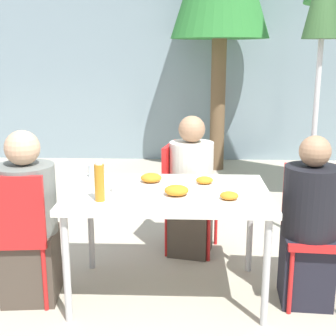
{
  "coord_description": "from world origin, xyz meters",
  "views": [
    {
      "loc": [
        0.11,
        -2.88,
        1.59
      ],
      "look_at": [
        0.0,
        0.0,
        0.88
      ],
      "focal_mm": 50.0,
      "sensor_mm": 36.0,
      "label": 1
    }
  ],
  "objects": [
    {
      "name": "ground_plane",
      "position": [
        0.0,
        0.0,
        0.0
      ],
      "size": [
        24.0,
        24.0,
        0.0
      ],
      "primitive_type": "plane",
      "color": "#B2A893"
    },
    {
      "name": "building_facade",
      "position": [
        0.0,
        4.19,
        1.5
      ],
      "size": [
        10.0,
        0.2,
        3.0
      ],
      "color": "gray",
      "rests_on": "ground"
    },
    {
      "name": "dining_table",
      "position": [
        0.0,
        0.0,
        0.67
      ],
      "size": [
        1.3,
        0.84,
        0.73
      ],
      "color": "silver",
      "rests_on": "ground"
    },
    {
      "name": "chair_left",
      "position": [
        -0.94,
        -0.17,
        0.52
      ],
      "size": [
        0.44,
        0.44,
        0.88
      ],
      "rotation": [
        0.0,
        0.0,
        0.1
      ],
      "color": "red",
      "rests_on": "ground"
    },
    {
      "name": "person_left",
      "position": [
        -0.9,
        -0.09,
        0.52
      ],
      "size": [
        0.38,
        0.38,
        1.13
      ],
      "rotation": [
        0.0,
        0.0,
        0.1
      ],
      "color": "#473D33",
      "rests_on": "ground"
    },
    {
      "name": "chair_right",
      "position": [
        0.95,
        0.01,
        0.52
      ],
      "size": [
        0.43,
        0.43,
        0.88
      ],
      "rotation": [
        0.0,
        0.0,
        3.07
      ],
      "color": "red",
      "rests_on": "ground"
    },
    {
      "name": "person_right",
      "position": [
        0.9,
        -0.07,
        0.51
      ],
      "size": [
        0.35,
        0.35,
        1.1
      ],
      "rotation": [
        0.0,
        0.0,
        3.07
      ],
      "color": "black",
      "rests_on": "ground"
    },
    {
      "name": "chair_far",
      "position": [
        0.09,
        0.74,
        0.52
      ],
      "size": [
        0.48,
        0.48,
        0.88
      ],
      "rotation": [
        0.0,
        0.0,
        -1.8
      ],
      "color": "red",
      "rests_on": "ground"
    },
    {
      "name": "person_far",
      "position": [
        0.16,
        0.67,
        0.53
      ],
      "size": [
        0.37,
        0.37,
        1.12
      ],
      "rotation": [
        0.0,
        0.0,
        -1.8
      ],
      "color": "#473D33",
      "rests_on": "ground"
    },
    {
      "name": "closed_umbrella",
      "position": [
        1.18,
        1.0,
        1.87
      ],
      "size": [
        0.36,
        0.36,
        2.45
      ],
      "color": "#333333",
      "rests_on": "ground"
    },
    {
      "name": "plate_0",
      "position": [
        0.24,
        0.13,
        0.75
      ],
      "size": [
        0.21,
        0.21,
        0.06
      ],
      "color": "white",
      "rests_on": "dining_table"
    },
    {
      "name": "plate_1",
      "position": [
        0.37,
        -0.21,
        0.75
      ],
      "size": [
        0.2,
        0.2,
        0.06
      ],
      "color": "white",
      "rests_on": "dining_table"
    },
    {
      "name": "plate_2",
      "position": [
        0.06,
        -0.14,
        0.75
      ],
      "size": [
        0.27,
        0.27,
        0.07
      ],
      "color": "white",
      "rests_on": "dining_table"
    },
    {
      "name": "plate_3",
      "position": [
        -0.12,
        0.16,
        0.75
      ],
      "size": [
        0.26,
        0.26,
        0.07
      ],
      "color": "white",
      "rests_on": "dining_table"
    },
    {
      "name": "bottle",
      "position": [
        -0.4,
        -0.23,
        0.84
      ],
      "size": [
        0.06,
        0.06,
        0.24
      ],
      "color": "#B7751E",
      "rests_on": "dining_table"
    },
    {
      "name": "drinking_cup",
      "position": [
        -0.54,
        0.32,
        0.77
      ],
      "size": [
        0.08,
        0.08,
        0.09
      ],
      "color": "silver",
      "rests_on": "dining_table"
    },
    {
      "name": "salad_bowl",
      "position": [
        -0.28,
        -0.02,
        0.75
      ],
      "size": [
        0.17,
        0.17,
        0.05
      ],
      "color": "white",
      "rests_on": "dining_table"
    }
  ]
}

